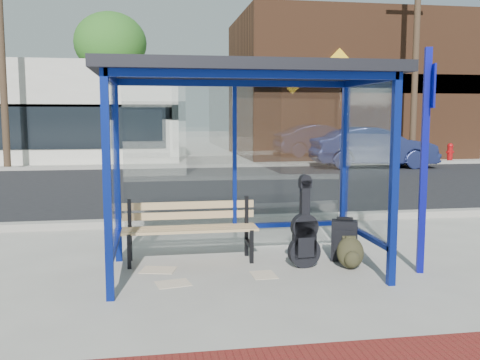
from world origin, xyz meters
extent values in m
plane|color=#B2ADA0|center=(0.00, 0.00, 0.00)|extent=(120.00, 120.00, 0.00)
cube|color=gray|center=(0.00, 2.90, 0.06)|extent=(60.00, 0.25, 0.12)
cube|color=black|center=(0.00, 8.00, 0.00)|extent=(60.00, 10.00, 0.00)
cube|color=gray|center=(0.00, 13.10, 0.06)|extent=(60.00, 0.25, 0.12)
cube|color=#B2ADA0|center=(0.00, 15.00, 0.00)|extent=(60.00, 4.00, 0.01)
cube|color=navy|center=(-1.50, -0.75, 1.15)|extent=(0.08, 0.08, 2.30)
cube|color=navy|center=(1.50, -0.75, 1.15)|extent=(0.08, 0.08, 2.30)
cube|color=navy|center=(-1.50, 0.75, 1.15)|extent=(0.08, 0.08, 2.30)
cube|color=navy|center=(1.50, 0.75, 1.15)|extent=(0.08, 0.08, 2.30)
cube|color=navy|center=(0.00, 0.75, 2.26)|extent=(3.00, 0.08, 0.08)
cube|color=navy|center=(0.00, -0.75, 2.26)|extent=(3.00, 0.08, 0.08)
cube|color=navy|center=(-1.50, 0.00, 2.26)|extent=(0.08, 1.50, 0.08)
cube|color=navy|center=(1.50, 0.00, 2.26)|extent=(0.08, 1.50, 0.08)
cube|color=navy|center=(0.00, 0.75, 0.40)|extent=(3.00, 0.08, 0.06)
cube|color=navy|center=(-1.50, 0.00, 0.40)|extent=(0.08, 1.50, 0.06)
cube|color=navy|center=(1.50, 0.00, 0.40)|extent=(0.08, 1.50, 0.06)
cube|color=navy|center=(0.00, 0.75, 1.35)|extent=(0.05, 0.05, 1.90)
cube|color=silver|center=(0.00, 0.75, 1.31)|extent=(2.84, 0.01, 1.82)
cube|color=silver|center=(-1.50, 0.00, 1.31)|extent=(0.02, 1.34, 1.82)
cube|color=silver|center=(1.50, 0.00, 1.31)|extent=(0.02, 1.34, 1.82)
cube|color=black|center=(0.00, 0.00, 2.36)|extent=(3.30, 1.80, 0.12)
cube|color=#59331E|center=(8.00, 18.50, 3.20)|extent=(10.00, 7.00, 6.40)
cube|color=black|center=(8.00, 15.05, 3.20)|extent=(10.00, 0.10, 0.80)
cube|color=yellow|center=(6.50, 14.95, 3.80)|extent=(1.56, 0.06, 1.56)
cylinder|color=#4C3826|center=(-3.00, 22.00, 2.50)|extent=(0.36, 0.36, 5.00)
ellipsoid|color=#29601B|center=(-3.00, 22.00, 5.50)|extent=(3.60, 3.60, 3.06)
cylinder|color=#4C3826|center=(12.50, 22.00, 2.50)|extent=(0.36, 0.36, 5.00)
ellipsoid|color=#29601B|center=(12.50, 22.00, 5.50)|extent=(3.60, 3.60, 3.06)
cylinder|color=#4C3826|center=(-6.00, 13.40, 4.00)|extent=(0.24, 0.24, 8.00)
cylinder|color=#4C3826|center=(9.00, 13.40, 4.00)|extent=(0.24, 0.24, 8.00)
cube|color=black|center=(-1.36, 0.36, 0.21)|extent=(0.05, 0.05, 0.43)
cube|color=black|center=(-1.36, 0.73, 0.40)|extent=(0.05, 0.05, 0.80)
cube|color=black|center=(-1.36, 0.55, 0.21)|extent=(0.05, 0.38, 0.05)
cube|color=black|center=(0.16, 0.37, 0.21)|extent=(0.05, 0.05, 0.43)
cube|color=black|center=(0.16, 0.74, 0.40)|extent=(0.05, 0.05, 0.80)
cube|color=black|center=(0.16, 0.55, 0.21)|extent=(0.05, 0.38, 0.05)
cube|color=tan|center=(-0.60, 0.39, 0.43)|extent=(1.70, 0.09, 0.03)
cube|color=tan|center=(-0.60, 0.50, 0.43)|extent=(1.70, 0.09, 0.03)
cube|color=tan|center=(-0.60, 0.60, 0.43)|extent=(1.70, 0.09, 0.03)
cube|color=tan|center=(-0.60, 0.71, 0.43)|extent=(1.70, 0.09, 0.03)
cube|color=tan|center=(-0.60, 0.74, 0.57)|extent=(1.70, 0.03, 0.09)
cube|color=tan|center=(-0.60, 0.74, 0.70)|extent=(1.70, 0.03, 0.09)
cylinder|color=black|center=(0.76, 0.08, 0.20)|extent=(0.40, 0.14, 0.39)
cylinder|color=black|center=(0.76, 0.08, 0.51)|extent=(0.34, 0.14, 0.33)
cube|color=black|center=(0.76, 0.08, 0.35)|extent=(0.29, 0.13, 0.47)
cube|color=black|center=(0.76, 0.08, 0.82)|extent=(0.11, 0.10, 0.47)
cube|color=black|center=(0.76, 0.08, 1.03)|extent=(0.15, 0.11, 0.09)
cube|color=black|center=(1.35, 0.29, 0.27)|extent=(0.38, 0.31, 0.51)
cylinder|color=black|center=(1.24, 0.34, 0.02)|extent=(0.11, 0.19, 0.05)
cylinder|color=black|center=(1.46, 0.25, 0.02)|extent=(0.11, 0.19, 0.05)
cube|color=black|center=(1.35, 0.29, 0.55)|extent=(0.20, 0.11, 0.04)
cube|color=black|center=(1.31, 0.19, 0.28)|extent=(0.25, 0.11, 0.28)
ellipsoid|color=#292716|center=(1.30, -0.05, 0.19)|extent=(0.36, 0.28, 0.39)
ellipsoid|color=#292716|center=(1.28, -0.17, 0.14)|extent=(0.21, 0.16, 0.20)
cube|color=#292716|center=(1.30, -0.03, 0.38)|extent=(0.11, 0.06, 0.03)
cube|color=#0E129A|center=(2.05, -0.36, 1.31)|extent=(0.09, 0.09, 2.62)
cube|color=#0E129A|center=(2.10, -0.37, 2.18)|extent=(0.11, 0.32, 0.49)
cube|color=white|center=(-1.01, 0.24, 0.00)|extent=(0.47, 0.40, 0.01)
cube|color=white|center=(-0.86, -0.32, 0.00)|extent=(0.42, 0.36, 0.01)
cube|color=white|center=(0.20, -0.16, 0.00)|extent=(0.29, 0.36, 0.01)
imported|color=#1C244F|center=(6.82, 12.07, 0.73)|extent=(4.49, 1.79, 1.45)
cylinder|color=#AB0C0E|center=(10.71, 13.56, 0.32)|extent=(0.21, 0.21, 0.64)
sphere|color=#AB0C0E|center=(10.71, 13.56, 0.67)|extent=(0.23, 0.23, 0.23)
cylinder|color=#AB0C0E|center=(10.71, 13.56, 0.42)|extent=(0.35, 0.20, 0.11)
camera|label=1|loc=(-1.06, -6.09, 1.84)|focal=40.00mm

